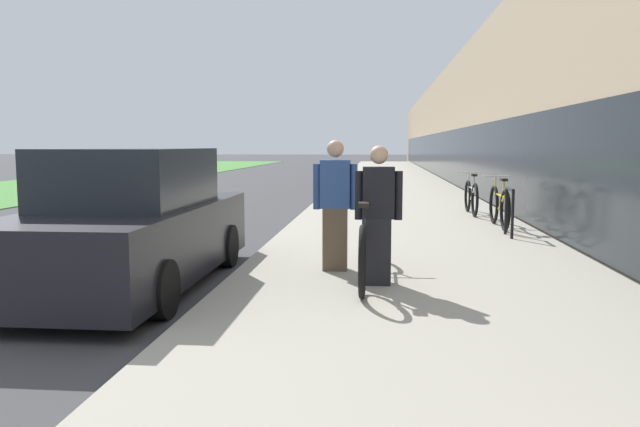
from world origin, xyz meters
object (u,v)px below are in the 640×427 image
person_bystander (335,205)px  parked_sedan_curbside (133,225)px  cruiser_bike_nearest (499,206)px  cruiser_bike_middle (471,197)px  tandem_bicycle (365,243)px  person_rider (378,215)px  bike_rack_hoop (509,207)px

person_bystander → parked_sedan_curbside: 2.49m
cruiser_bike_nearest → cruiser_bike_middle: size_ratio=1.02×
cruiser_bike_nearest → parked_sedan_curbside: size_ratio=0.42×
tandem_bicycle → cruiser_bike_middle: bearing=72.3°
person_rider → cruiser_bike_middle: size_ratio=0.84×
tandem_bicycle → cruiser_bike_middle: size_ratio=1.55×
person_rider → cruiser_bike_middle: 7.78m
person_rider → bike_rack_hoop: person_rider is taller
bike_rack_hoop → cruiser_bike_middle: size_ratio=0.45×
tandem_bicycle → bike_rack_hoop: size_ratio=3.40×
person_bystander → cruiser_bike_nearest: bearing=57.2°
person_bystander → cruiser_bike_middle: bearing=68.4°
person_bystander → cruiser_bike_middle: person_bystander is taller
bike_rack_hoop → parked_sedan_curbside: 6.40m
tandem_bicycle → person_bystander: person_bystander is taller
person_rider → parked_sedan_curbside: size_ratio=0.35×
parked_sedan_curbside → bike_rack_hoop: bearing=35.4°
person_rider → bike_rack_hoop: 4.56m
tandem_bicycle → parked_sedan_curbside: parked_sedan_curbside is taller
bike_rack_hoop → person_rider: bearing=-119.6°
cruiser_bike_middle → bike_rack_hoop: bearing=-87.7°
tandem_bicycle → person_rider: bearing=-66.6°
person_rider → cruiser_bike_nearest: person_rider is taller
bike_rack_hoop → parked_sedan_curbside: parked_sedan_curbside is taller
tandem_bicycle → bike_rack_hoop: tandem_bicycle is taller
bike_rack_hoop → cruiser_bike_nearest: size_ratio=0.45×
person_bystander → bike_rack_hoop: bearing=48.8°
person_rider → cruiser_bike_middle: bearing=74.3°
bike_rack_hoop → cruiser_bike_nearest: bearing=86.9°
bike_rack_hoop → cruiser_bike_nearest: 1.25m
cruiser_bike_middle → person_bystander: bearing=-111.6°
person_rider → cruiser_bike_nearest: bearing=66.0°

